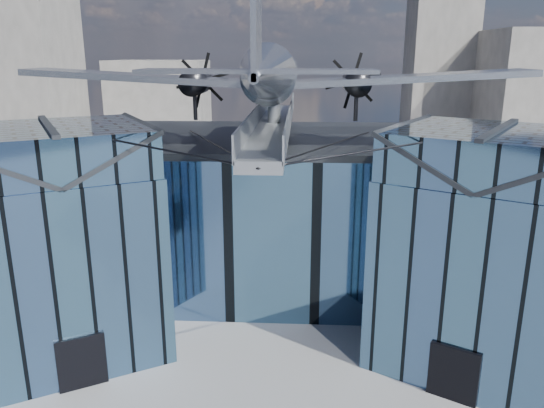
{
  "coord_description": "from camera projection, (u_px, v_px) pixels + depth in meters",
  "views": [
    {
      "loc": [
        1.53,
        -25.55,
        15.1
      ],
      "look_at": [
        0.0,
        2.0,
        7.2
      ],
      "focal_mm": 35.0,
      "sensor_mm": 36.0,
      "label": 1
    }
  ],
  "objects": [
    {
      "name": "ground_plane",
      "position": [
        270.0,
        341.0,
        28.76
      ],
      "size": [
        120.0,
        120.0,
        0.0
      ],
      "primitive_type": "plane",
      "color": "gray"
    },
    {
      "name": "museum",
      "position": [
        275.0,
        213.0,
        32.82
      ],
      "size": [
        32.88,
        24.5,
        17.6
      ],
      "color": "#436688",
      "rests_on": "ground"
    },
    {
      "name": "bg_towers",
      "position": [
        301.0,
        90.0,
        74.39
      ],
      "size": [
        77.0,
        24.5,
        26.0
      ],
      "color": "gray",
      "rests_on": "ground"
    }
  ]
}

